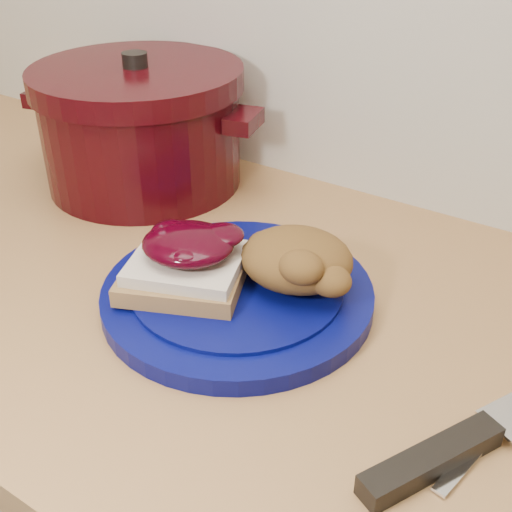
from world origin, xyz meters
The scene contains 7 objects.
plate centered at (-0.01, 1.49, 0.91)m, with size 0.28×0.28×0.02m, color #05094E.
sandwich centered at (-0.06, 1.46, 0.95)m, with size 0.15×0.14×0.06m.
stuffing_mound centered at (0.03, 1.52, 0.95)m, with size 0.12×0.10×0.06m, color brown.
chef_knife centered at (0.25, 1.43, 0.91)m, with size 0.18×0.32×0.02m.
butter_knife centered at (0.26, 1.45, 0.90)m, with size 0.15×0.01×0.00m, color silver.
dutch_oven centered at (-0.29, 1.66, 0.98)m, with size 0.35×0.35×0.18m.
pepper_grinder centered at (-0.36, 1.67, 0.97)m, with size 0.07×0.07×0.14m.
Camera 1 is at (0.30, 1.04, 1.30)m, focal length 45.00 mm.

